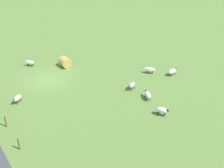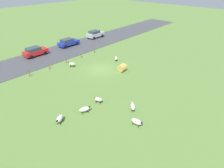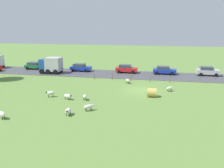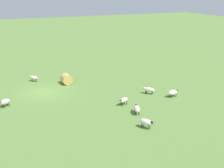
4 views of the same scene
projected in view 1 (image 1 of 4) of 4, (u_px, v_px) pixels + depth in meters
The scene contains 11 objects.
ground_plane at pixel (48, 80), 31.25m from camera, with size 160.00×160.00×0.00m, color olive.
sheep_1 at pixel (162, 110), 25.56m from camera, with size 0.99×1.20×0.80m.
sheep_2 at pixel (17, 98), 27.27m from camera, with size 1.14×0.99×0.76m.
sheep_3 at pixel (150, 69), 32.27m from camera, with size 1.15×1.19×0.72m.
sheep_4 at pixel (132, 85), 29.29m from camera, with size 1.09×0.79×0.75m.
sheep_5 at pixel (30, 62), 33.80m from camera, with size 1.00×1.04×0.70m.
sheep_6 at pixel (172, 71), 31.88m from camera, with size 1.27×0.66×0.76m.
sheep_7 at pixel (148, 95), 27.83m from camera, with size 0.90×1.29×0.74m.
hay_bale_0 at pixel (65, 62), 33.62m from camera, with size 1.16×1.16×1.20m, color tan.
fence_post_3 at pixel (6, 122), 24.18m from camera, with size 0.12×0.12×1.06m, color brown.
fence_post_4 at pixel (19, 144), 21.86m from camera, with size 0.12×0.12×1.05m, color brown.
Camera 1 is at (9.57, 26.31, 15.44)m, focal length 47.17 mm.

